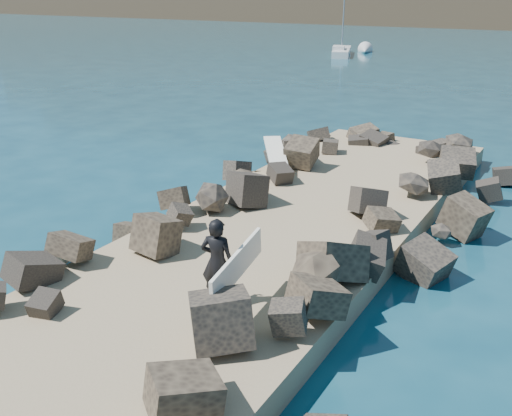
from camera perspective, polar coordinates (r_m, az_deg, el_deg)
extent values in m
plane|color=#0F384C|center=(14.72, 2.01, -4.25)|extent=(800.00, 800.00, 0.00)
cube|color=#8C7759|center=(13.05, -2.27, -6.28)|extent=(6.00, 26.00, 0.60)
cube|color=black|center=(14.95, -10.59, -2.11)|extent=(2.60, 22.00, 1.00)
cube|color=black|center=(12.22, 10.62, -7.64)|extent=(2.60, 22.00, 1.00)
cube|color=white|center=(19.24, 1.99, 5.22)|extent=(1.87, 2.25, 0.08)
imported|color=black|center=(10.81, -3.89, -5.42)|extent=(0.73, 0.57, 1.76)
cube|color=white|center=(10.56, -1.88, -5.75)|extent=(0.39, 2.17, 0.69)
cube|color=silver|center=(60.15, 8.56, 15.12)|extent=(3.91, 7.23, 0.80)
cylinder|color=gray|center=(59.87, 8.79, 19.18)|extent=(0.12, 0.12, 7.84)
cube|color=silver|center=(59.36, 8.27, 15.54)|extent=(1.75, 2.26, 0.44)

